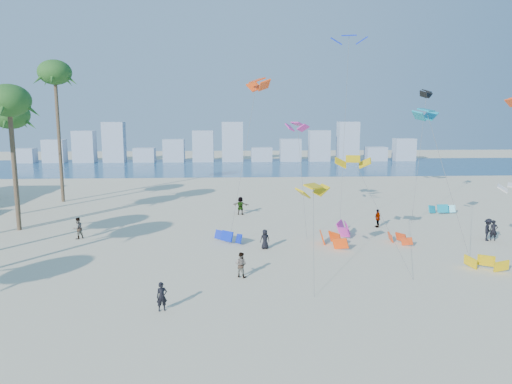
{
  "coord_description": "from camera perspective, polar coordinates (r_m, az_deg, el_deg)",
  "views": [
    {
      "loc": [
        1.09,
        -20.87,
        10.74
      ],
      "look_at": [
        3.0,
        16.0,
        4.5
      ],
      "focal_mm": 33.88,
      "sensor_mm": 36.0,
      "label": 1
    }
  ],
  "objects": [
    {
      "name": "ground",
      "position": [
        23.5,
        -5.56,
        -17.65
      ],
      "size": [
        220.0,
        220.0,
        0.0
      ],
      "primitive_type": "plane",
      "color": "beige",
      "rests_on": "ground"
    },
    {
      "name": "ocean",
      "position": [
        93.5,
        -3.61,
        2.98
      ],
      "size": [
        220.0,
        220.0,
        0.0
      ],
      "primitive_type": "plane",
      "color": "navy",
      "rests_on": "ground"
    },
    {
      "name": "kitesurfer_near",
      "position": [
        27.19,
        -11.06,
        -12.03
      ],
      "size": [
        0.68,
        0.55,
        1.6
      ],
      "primitive_type": "imported",
      "rotation": [
        0.0,
        0.0,
        0.31
      ],
      "color": "black",
      "rests_on": "ground"
    },
    {
      "name": "kitesurfer_mid",
      "position": [
        31.8,
        -1.8,
        -8.56
      ],
      "size": [
        1.01,
        0.93,
        1.66
      ],
      "primitive_type": "imported",
      "rotation": [
        0.0,
        0.0,
        2.68
      ],
      "color": "gray",
      "rests_on": "ground"
    },
    {
      "name": "kitesurfers_far",
      "position": [
        43.86,
        5.87,
        -3.41
      ],
      "size": [
        35.76,
        13.68,
        1.89
      ],
      "color": "black",
      "rests_on": "ground"
    },
    {
      "name": "grounded_kites",
      "position": [
        42.0,
        13.12,
        -4.81
      ],
      "size": [
        25.61,
        19.21,
        1.04
      ],
      "color": "#0B26C7",
      "rests_on": "ground"
    },
    {
      "name": "flying_kites",
      "position": [
        42.73,
        13.73,
        10.61
      ],
      "size": [
        27.0,
        24.93,
        18.43
      ],
      "color": "#DEB30B",
      "rests_on": "ground"
    },
    {
      "name": "distant_skyline",
      "position": [
        103.18,
        -4.24,
        5.31
      ],
      "size": [
        85.0,
        3.0,
        8.4
      ],
      "color": "#9EADBF",
      "rests_on": "ground"
    }
  ]
}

